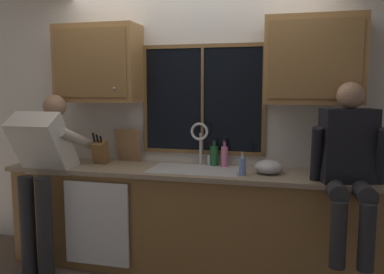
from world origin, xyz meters
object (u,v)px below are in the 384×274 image
person_standing (43,164)px  mixing_bowl (269,167)px  bottle_tall_clear (225,156)px  soap_dispenser (242,166)px  bottle_green_glass (214,155)px  cutting_board (128,145)px  person_sitting_on_counter (349,161)px  knife_block (100,152)px

person_standing → mixing_bowl: bearing=9.2°
person_standing → bottle_tall_clear: bearing=18.5°
person_standing → mixing_bowl: 1.97m
soap_dispenser → bottle_green_glass: bottle_green_glass is taller
bottle_tall_clear → cutting_board: bearing=178.5°
cutting_board → mixing_bowl: 1.39m
person_sitting_on_counter → mixing_bowl: (-0.60, 0.26, -0.13)m
soap_dispenser → cutting_board: bearing=163.6°
person_standing → knife_block: person_standing is taller
soap_dispenser → knife_block: bearing=173.0°
knife_block → soap_dispenser: 1.38m
cutting_board → person_standing: bearing=-137.2°
person_sitting_on_counter → bottle_green_glass: 1.21m
soap_dispenser → bottle_tall_clear: bottle_tall_clear is taller
person_sitting_on_counter → cutting_board: 2.02m
knife_block → bottle_green_glass: bearing=9.5°
cutting_board → mixing_bowl: bearing=-9.3°
bottle_green_glass → knife_block: bearing=-170.5°
bottle_green_glass → bottle_tall_clear: bottle_tall_clear is taller
person_sitting_on_counter → cutting_board: bearing=166.1°
cutting_board → soap_dispenser: bearing=-16.4°
cutting_board → bottle_green_glass: bearing=0.3°
mixing_bowl → bottle_green_glass: 0.56m
mixing_bowl → bottle_tall_clear: bearing=154.2°
person_sitting_on_counter → mixing_bowl: bearing=156.1°
mixing_bowl → bottle_tall_clear: size_ratio=0.99×
mixing_bowl → soap_dispenser: bearing=-150.0°
cutting_board → bottle_tall_clear: (0.95, -0.02, -0.06)m
person_standing → cutting_board: size_ratio=4.82×
bottle_green_glass → person_standing: bearing=-159.3°
knife_block → soap_dispenser: (1.37, -0.17, -0.03)m
knife_block → cutting_board: (0.21, 0.17, 0.05)m
soap_dispenser → mixing_bowl: bearing=30.0°
person_standing → soap_dispenser: 1.75m
person_sitting_on_counter → bottle_green_glass: size_ratio=5.30×
cutting_board → bottle_tall_clear: cutting_board is taller
mixing_bowl → cutting_board: bearing=170.7°
cutting_board → soap_dispenser: 1.21m
person_sitting_on_counter → bottle_green_glass: person_sitting_on_counter is taller
person_sitting_on_counter → soap_dispenser: person_sitting_on_counter is taller
soap_dispenser → bottle_green_glass: 0.46m
knife_block → soap_dispenser: size_ratio=1.66×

